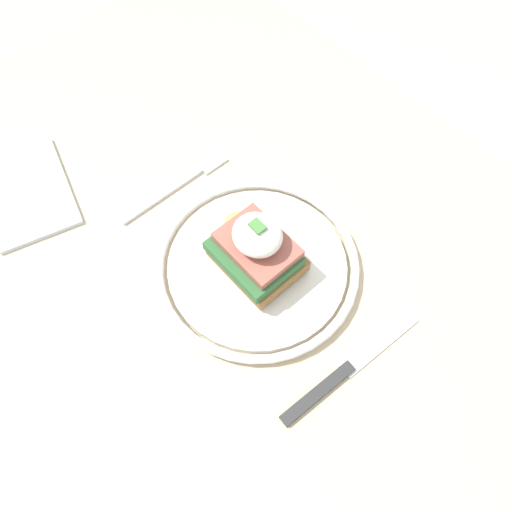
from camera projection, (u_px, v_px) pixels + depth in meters
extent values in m
plane|color=#B2ADA3|center=(257.00, 404.00, 1.22)|extent=(6.00, 6.00, 0.00)
cube|color=#C6B28E|center=(257.00, 274.00, 0.58)|extent=(1.02, 0.68, 0.03)
cylinder|color=#C6B28E|center=(219.00, 143.00, 1.16)|extent=(0.06, 0.06, 0.71)
cylinder|color=silver|center=(256.00, 269.00, 0.56)|extent=(0.20, 0.20, 0.01)
torus|color=white|center=(256.00, 267.00, 0.56)|extent=(0.23, 0.23, 0.01)
cube|color=olive|center=(256.00, 261.00, 0.55)|extent=(0.09, 0.07, 0.02)
cube|color=#2D6033|center=(253.00, 253.00, 0.53)|extent=(0.09, 0.07, 0.01)
cube|color=#9E5647|center=(257.00, 242.00, 0.52)|extent=(0.08, 0.06, 0.01)
ellipsoid|color=white|center=(254.00, 234.00, 0.51)|extent=(0.05, 0.05, 0.03)
cylinder|color=#E5C656|center=(240.00, 225.00, 0.58)|extent=(0.04, 0.04, 0.00)
cube|color=#47843D|center=(256.00, 229.00, 0.49)|extent=(0.02, 0.01, 0.00)
cube|color=silver|center=(163.00, 195.00, 0.62)|extent=(0.01, 0.12, 0.00)
cube|color=silver|center=(212.00, 162.00, 0.64)|extent=(0.02, 0.04, 0.00)
cube|color=#2D2D2D|center=(318.00, 393.00, 0.50)|extent=(0.02, 0.09, 0.01)
cube|color=silver|center=(379.00, 342.00, 0.53)|extent=(0.02, 0.10, 0.00)
cube|color=silver|center=(28.00, 193.00, 0.62)|extent=(0.17, 0.13, 0.01)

